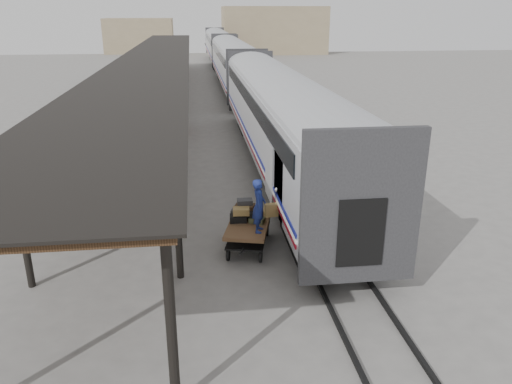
{
  "coord_description": "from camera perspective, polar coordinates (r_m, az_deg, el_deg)",
  "views": [
    {
      "loc": [
        -0.77,
        -14.83,
        7.21
      ],
      "look_at": [
        1.11,
        0.2,
        1.7
      ],
      "focal_mm": 35.0,
      "sensor_mm": 36.0,
      "label": 1
    }
  ],
  "objects": [
    {
      "name": "porter",
      "position": [
        15.01,
        0.35,
        -1.57
      ],
      "size": [
        0.53,
        0.69,
        1.67
      ],
      "primitive_type": "imported",
      "rotation": [
        0.0,
        0.0,
        1.34
      ],
      "color": "navy",
      "rests_on": "baggage_cart"
    },
    {
      "name": "luggage_tug",
      "position": [
        31.79,
        -10.24,
        7.71
      ],
      "size": [
        1.27,
        1.71,
        1.35
      ],
      "rotation": [
        0.0,
        0.0,
        -0.24
      ],
      "color": "maroon",
      "rests_on": "ground"
    },
    {
      "name": "pedestrian",
      "position": [
        30.51,
        -12.51,
        7.3
      ],
      "size": [
        0.96,
        0.61,
        1.52
      ],
      "primitive_type": "imported",
      "rotation": [
        0.0,
        0.0,
        3.43
      ],
      "color": "black",
      "rests_on": "ground"
    },
    {
      "name": "train",
      "position": [
        48.99,
        -2.55,
        14.67
      ],
      "size": [
        3.45,
        76.01,
        4.01
      ],
      "color": "silver",
      "rests_on": "ground"
    },
    {
      "name": "building_left",
      "position": [
        97.36,
        -13.16,
        17.01
      ],
      "size": [
        12.0,
        8.0,
        6.0
      ],
      "primitive_type": "cube",
      "color": "tan",
      "rests_on": "ground"
    },
    {
      "name": "canopy",
      "position": [
        39.05,
        -11.36,
        14.9
      ],
      "size": [
        4.9,
        64.3,
        4.15
      ],
      "color": "#422B19",
      "rests_on": "ground"
    },
    {
      "name": "rails",
      "position": [
        49.51,
        -2.52,
        11.66
      ],
      "size": [
        1.54,
        150.0,
        0.12
      ],
      "color": "black",
      "rests_on": "ground"
    },
    {
      "name": "suitcase_stack",
      "position": [
        16.19,
        -1.11,
        -2.28
      ],
      "size": [
        1.36,
        1.24,
        0.6
      ],
      "rotation": [
        0.0,
        0.0,
        -0.25
      ],
      "color": "#323235",
      "rests_on": "baggage_cart"
    },
    {
      "name": "baggage_cart",
      "position": [
        15.99,
        -0.85,
        -4.25
      ],
      "size": [
        1.8,
        2.63,
        0.86
      ],
      "rotation": [
        0.0,
        0.0,
        -0.25
      ],
      "color": "brown",
      "rests_on": "ground"
    },
    {
      "name": "building_far",
      "position": [
        94.05,
        2.0,
        18.01
      ],
      "size": [
        18.0,
        10.0,
        8.0
      ],
      "primitive_type": "cube",
      "color": "tan",
      "rests_on": "ground"
    },
    {
      "name": "ground",
      "position": [
        16.51,
        -3.77,
        -5.96
      ],
      "size": [
        160.0,
        160.0,
        0.0
      ],
      "primitive_type": "plane",
      "color": "slate",
      "rests_on": "ground"
    }
  ]
}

